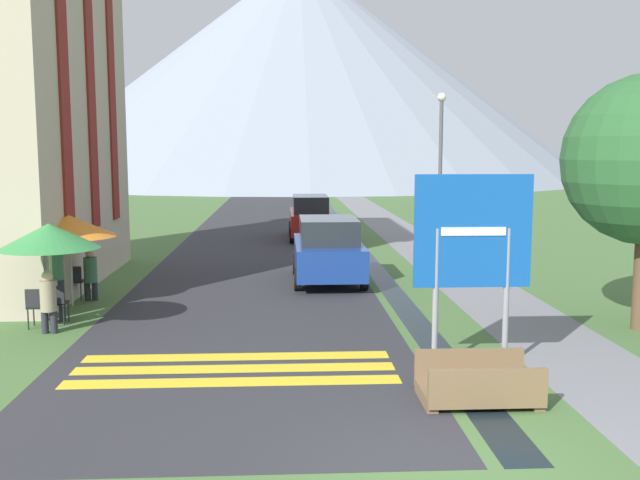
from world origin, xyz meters
TOP-DOWN VIEW (x-y plane):
  - ground_plane at (0.00, 20.00)m, footprint 160.00×160.00m
  - road at (-2.50, 30.00)m, footprint 6.40×60.00m
  - footpath at (3.60, 30.00)m, footprint 2.20×60.00m
  - drainage_channel at (1.20, 30.00)m, footprint 0.60×60.00m
  - crosswalk_marking at (-2.50, 4.01)m, footprint 5.44×1.84m
  - mountain_distant at (0.56, 83.02)m, footprint 70.34×70.34m
  - road_sign at (1.49, 3.83)m, footprint 1.98×0.11m
  - footbridge at (1.20, 2.26)m, footprint 1.70×1.10m
  - parked_car_near at (-0.40, 11.94)m, footprint 1.95×4.10m
  - parked_car_far at (-0.52, 21.68)m, footprint 1.75×4.47m
  - cafe_chair_near_left at (-6.78, 7.01)m, footprint 0.40×0.40m
  - cafe_chair_near_right at (-6.48, 7.32)m, footprint 0.40×0.40m
  - cafe_chair_far_right at (-6.83, 9.87)m, footprint 0.40×0.40m
  - cafe_umbrella_front_green at (-6.36, 6.67)m, footprint 2.00×2.00m
  - cafe_umbrella_middle_orange at (-6.70, 9.18)m, footprint 2.20×2.20m
  - person_seated_near at (-6.41, 6.59)m, footprint 0.32×0.32m
  - person_standing_terrace at (-6.55, 7.61)m, footprint 0.32×0.32m
  - person_seated_far at (-6.41, 9.78)m, footprint 0.32×0.32m
  - streetlamp at (3.34, 14.69)m, footprint 0.28×0.28m

SIDE VIEW (x-z plane):
  - ground_plane at x=0.00m, z-range 0.00..0.00m
  - drainage_channel at x=1.20m, z-range 0.00..0.00m
  - road at x=-2.50m, z-range 0.00..0.01m
  - footpath at x=3.60m, z-range 0.00..0.01m
  - crosswalk_marking at x=-2.50m, z-range 0.00..0.01m
  - footbridge at x=1.20m, z-range -0.10..0.55m
  - cafe_chair_near_left at x=-6.78m, z-range 0.09..0.94m
  - cafe_chair_near_right at x=-6.48m, z-range 0.09..0.94m
  - cafe_chair_far_right at x=-6.83m, z-range 0.09..0.94m
  - person_seated_far at x=-6.41m, z-range 0.07..1.35m
  - person_seated_near at x=-6.41m, z-range 0.07..1.35m
  - parked_car_far at x=-0.52m, z-range 0.00..1.82m
  - parked_car_near at x=-0.40m, z-range 0.00..1.82m
  - person_standing_terrace at x=-6.55m, z-range 0.14..1.90m
  - cafe_umbrella_middle_orange at x=-6.70m, z-range 0.83..3.00m
  - cafe_umbrella_front_green at x=-6.36m, z-range 0.86..3.10m
  - road_sign at x=1.49m, z-range 0.47..3.78m
  - streetlamp at x=3.34m, z-range 0.49..5.96m
  - mountain_distant at x=0.56m, z-range 0.00..27.17m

